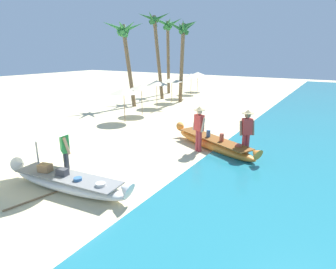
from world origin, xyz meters
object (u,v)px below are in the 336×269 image
palm_tree_far_behind (183,38)px  patio_umbrella_large (33,124)px  palm_tree_tall_inland (168,32)px  person_tourist_customer (65,149)px  person_vendor_assistant (247,130)px  palm_tree_mid_cluster (156,31)px  palm_tree_leaning_seaward (124,38)px  person_vendor_hatted (199,126)px  boat_white_foreground (68,182)px  paddle (47,195)px  boat_orange_midground (213,143)px

palm_tree_far_behind → patio_umbrella_large: bearing=-77.9°
patio_umbrella_large → palm_tree_tall_inland: size_ratio=0.35×
person_tourist_customer → person_vendor_assistant: bearing=49.1°
patio_umbrella_large → person_tourist_customer: bearing=44.5°
person_tourist_customer → patio_umbrella_large: size_ratio=0.73×
person_tourist_customer → palm_tree_mid_cluster: bearing=113.8°
palm_tree_leaning_seaward → person_vendor_hatted: bearing=-35.8°
boat_white_foreground → paddle: 0.63m
palm_tree_far_behind → paddle: bearing=-74.8°
boat_white_foreground → person_vendor_assistant: bearing=56.6°
person_vendor_hatted → person_vendor_assistant: person_vendor_hatted is taller
boat_orange_midground → paddle: bearing=-111.8°
patio_umbrella_large → person_vendor_hatted: bearing=59.2°
boat_white_foreground → person_tourist_customer: (-0.65, 0.53, 0.72)m
palm_tree_tall_inland → paddle: bearing=-67.9°
palm_tree_far_behind → boat_white_foreground: bearing=-73.5°
boat_orange_midground → person_tourist_customer: 5.68m
boat_white_foreground → person_tourist_customer: size_ratio=2.53×
boat_white_foreground → person_vendor_hatted: person_vendor_hatted is taller
boat_white_foreground → palm_tree_far_behind: palm_tree_far_behind is taller
boat_orange_midground → person_vendor_hatted: size_ratio=2.44×
person_vendor_hatted → patio_umbrella_large: size_ratio=0.77×
palm_tree_tall_inland → paddle: (7.71, -19.03, -5.51)m
person_vendor_hatted → boat_orange_midground: bearing=48.7°
palm_tree_leaning_seaward → paddle: size_ratio=3.34×
boat_orange_midground → palm_tree_leaning_seaward: (-9.28, 5.92, 4.50)m
patio_umbrella_large → palm_tree_tall_inland: palm_tree_tall_inland is taller
boat_orange_midground → person_vendor_assistant: 1.55m
palm_tree_tall_inland → palm_tree_far_behind: size_ratio=1.10×
boat_orange_midground → boat_white_foreground: bearing=-111.7°
person_vendor_assistant → palm_tree_mid_cluster: size_ratio=0.26×
patio_umbrella_large → palm_tree_mid_cluster: bearing=111.2°
boat_orange_midground → patio_umbrella_large: 6.59m
person_vendor_hatted → patio_umbrella_large: bearing=-120.8°
person_tourist_customer → patio_umbrella_large: 1.15m
palm_tree_leaning_seaward → palm_tree_far_behind: bearing=51.7°
boat_orange_midground → palm_tree_tall_inland: size_ratio=0.65×
palm_tree_tall_inland → paddle: palm_tree_tall_inland is taller
palm_tree_mid_cluster → palm_tree_far_behind: 2.93m
palm_tree_leaning_seaward → palm_tree_mid_cluster: (-0.07, 4.02, 0.67)m
person_vendor_assistant → boat_white_foreground: bearing=-123.4°
boat_orange_midground → palm_tree_leaning_seaward: palm_tree_leaning_seaward is taller
person_vendor_hatted → palm_tree_tall_inland: (-9.68, 13.55, 4.49)m
person_tourist_customer → palm_tree_leaning_seaward: (-6.48, 10.81, 3.80)m
patio_umbrella_large → person_vendor_assistant: bearing=48.6°
person_vendor_hatted → palm_tree_far_behind: (-6.13, 9.86, 3.77)m
person_tourist_customer → paddle: 1.48m
paddle → palm_tree_mid_cluster: bearing=113.7°
boat_orange_midground → palm_tree_far_behind: 12.32m
person_vendor_hatted → patio_umbrella_large: 5.83m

